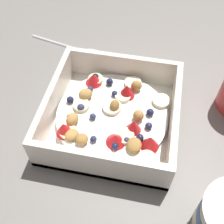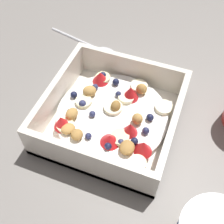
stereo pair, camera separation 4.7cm
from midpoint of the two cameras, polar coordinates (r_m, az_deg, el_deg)
The scene contains 3 objects.
ground_plane at distance 0.50m, azimuth -4.38°, elevation -0.91°, with size 2.40×2.40×0.00m, color gray.
fruit_bowl at distance 0.48m, azimuth -2.82°, elevation -0.93°, with size 0.21×0.21×0.06m.
spoon at distance 0.63m, azimuth -8.46°, elevation 12.17°, with size 0.06×0.17×0.01m.
Camera 1 is at (0.29, 0.07, 0.40)m, focal length 45.76 mm.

